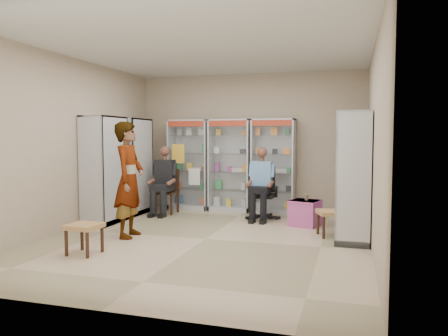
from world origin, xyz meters
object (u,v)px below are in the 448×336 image
(cabinet_right_near, at_px, (353,177))
(cabinet_left_far, at_px, (133,166))
(cabinet_back_mid, at_px, (230,165))
(cabinet_right_far, at_px, (353,172))
(office_chair, at_px, (263,193))
(pink_trunk, at_px, (305,213))
(woven_stool_b, at_px, (84,239))
(woven_stool_a, at_px, (331,223))
(wooden_chair, at_px, (167,191))
(seated_shopkeeper, at_px, (262,186))
(cabinet_back_right, at_px, (273,166))
(cabinet_left_near, at_px, (104,170))
(cabinet_back_left, at_px, (190,164))
(standing_man, at_px, (129,180))

(cabinet_right_near, bearing_deg, cabinet_left_far, 73.75)
(cabinet_back_mid, height_order, cabinet_right_far, same)
(office_chair, distance_m, pink_trunk, 1.02)
(cabinet_left_far, height_order, woven_stool_b, cabinet_left_far)
(cabinet_right_far, distance_m, pink_trunk, 1.13)
(office_chair, height_order, woven_stool_a, office_chair)
(cabinet_right_far, height_order, office_chair, cabinet_right_far)
(cabinet_left_far, height_order, wooden_chair, cabinet_left_far)
(seated_shopkeeper, bearing_deg, wooden_chair, 177.65)
(cabinet_back_mid, bearing_deg, cabinet_right_near, -40.84)
(cabinet_back_right, xyz_separation_m, woven_stool_a, (1.30, -1.96, -0.79))
(cabinet_right_near, height_order, seated_shopkeeper, cabinet_right_near)
(wooden_chair, bearing_deg, seated_shopkeeper, -3.00)
(cabinet_back_right, distance_m, cabinet_left_near, 3.48)
(seated_shopkeeper, height_order, woven_stool_b, seated_shopkeeper)
(cabinet_right_near, bearing_deg, cabinet_left_near, 87.43)
(cabinet_back_left, xyz_separation_m, cabinet_back_right, (1.90, 0.00, 0.00))
(cabinet_back_mid, xyz_separation_m, cabinet_back_right, (0.95, 0.00, 0.00))
(woven_stool_a, bearing_deg, cabinet_left_near, -179.06)
(cabinet_back_mid, height_order, standing_man, cabinet_back_mid)
(cabinet_right_near, bearing_deg, office_chair, 49.74)
(cabinet_back_left, xyz_separation_m, cabinet_right_far, (3.53, -1.13, 0.00))
(cabinet_back_right, bearing_deg, cabinet_back_mid, 180.00)
(cabinet_left_far, relative_size, office_chair, 1.92)
(cabinet_left_near, height_order, seated_shopkeeper, cabinet_left_near)
(cabinet_back_right, relative_size, standing_man, 1.08)
(cabinet_back_mid, relative_size, standing_man, 1.08)
(cabinet_back_left, bearing_deg, wooden_chair, -108.90)
(cabinet_back_mid, xyz_separation_m, cabinet_right_near, (2.58, -2.23, 0.00))
(wooden_chair, xyz_separation_m, pink_trunk, (2.95, -0.50, -0.24))
(woven_stool_b, height_order, standing_man, standing_man)
(woven_stool_b, bearing_deg, pink_trunk, 46.08)
(wooden_chair, xyz_separation_m, seated_shopkeeper, (2.08, -0.11, 0.19))
(cabinet_left_near, xyz_separation_m, seated_shopkeeper, (2.76, 1.19, -0.34))
(office_chair, xyz_separation_m, standing_man, (-1.76, -2.13, 0.41))
(cabinet_back_right, xyz_separation_m, standing_man, (-1.83, -2.92, -0.07))
(wooden_chair, bearing_deg, cabinet_back_mid, 31.31)
(cabinet_back_left, bearing_deg, standing_man, -88.59)
(cabinet_right_far, bearing_deg, seated_shopkeeper, 80.29)
(woven_stool_b, bearing_deg, seated_shopkeeper, 60.18)
(cabinet_left_far, relative_size, cabinet_left_near, 1.00)
(cabinet_left_far, relative_size, woven_stool_a, 4.72)
(cabinet_back_mid, xyz_separation_m, cabinet_left_near, (-1.88, -2.03, 0.00))
(cabinet_left_near, relative_size, standing_man, 1.08)
(cabinet_right_near, bearing_deg, woven_stool_b, 117.16)
(cabinet_back_left, distance_m, cabinet_back_mid, 0.95)
(cabinet_left_far, height_order, pink_trunk, cabinet_left_far)
(cabinet_back_mid, distance_m, cabinet_right_near, 3.41)
(cabinet_left_near, height_order, pink_trunk, cabinet_left_near)
(cabinet_left_far, xyz_separation_m, pink_trunk, (3.63, -0.30, -0.77))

